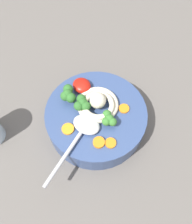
# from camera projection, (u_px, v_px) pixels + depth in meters

# --- Properties ---
(table_slab) EXTENTS (1.21, 1.21, 0.04)m
(table_slab) POSITION_uv_depth(u_px,v_px,m) (95.00, 141.00, 0.56)
(table_slab) COLOR #5B5651
(table_slab) RESTS_ON ground
(soup_bowl) EXTENTS (0.23, 0.23, 0.06)m
(soup_bowl) POSITION_uv_depth(u_px,v_px,m) (96.00, 118.00, 0.53)
(soup_bowl) COLOR #334775
(soup_bowl) RESTS_ON table_slab
(noodle_pile) EXTENTS (0.10, 0.10, 0.04)m
(noodle_pile) POSITION_uv_depth(u_px,v_px,m) (98.00, 104.00, 0.50)
(noodle_pile) COLOR beige
(noodle_pile) RESTS_ON soup_bowl
(soup_spoon) EXTENTS (0.09, 0.17, 0.02)m
(soup_spoon) POSITION_uv_depth(u_px,v_px,m) (83.00, 130.00, 0.48)
(soup_spoon) COLOR #B7B7BC
(soup_spoon) RESTS_ON soup_bowl
(chili_sauce_dollop) EXTENTS (0.04, 0.04, 0.02)m
(chili_sauce_dollop) POSITION_uv_depth(u_px,v_px,m) (82.00, 85.00, 0.53)
(chili_sauce_dollop) COLOR #B2190F
(chili_sauce_dollop) RESTS_ON soup_bowl
(broccoli_floret_beside_noodles) EXTENTS (0.04, 0.04, 0.03)m
(broccoli_floret_beside_noodles) POSITION_uv_depth(u_px,v_px,m) (82.00, 103.00, 0.49)
(broccoli_floret_beside_noodles) COLOR #7A9E60
(broccoli_floret_beside_noodles) RESTS_ON soup_bowl
(broccoli_floret_right) EXTENTS (0.04, 0.03, 0.03)m
(broccoli_floret_right) POSITION_uv_depth(u_px,v_px,m) (109.00, 119.00, 0.48)
(broccoli_floret_right) COLOR #7A9E60
(broccoli_floret_right) RESTS_ON soup_bowl
(broccoli_floret_rear) EXTENTS (0.04, 0.04, 0.03)m
(broccoli_floret_rear) POSITION_uv_depth(u_px,v_px,m) (69.00, 94.00, 0.50)
(broccoli_floret_rear) COLOR #7A9E60
(broccoli_floret_rear) RESTS_ON soup_bowl
(carrot_slice_front) EXTENTS (0.02, 0.02, 0.01)m
(carrot_slice_front) POSITION_uv_depth(u_px,v_px,m) (99.00, 142.00, 0.47)
(carrot_slice_front) COLOR orange
(carrot_slice_front) RESTS_ON soup_bowl
(carrot_slice_extra_a) EXTENTS (0.03, 0.03, 0.01)m
(carrot_slice_extra_a) POSITION_uv_depth(u_px,v_px,m) (68.00, 129.00, 0.48)
(carrot_slice_extra_a) COLOR orange
(carrot_slice_extra_a) RESTS_ON soup_bowl
(carrot_slice_center) EXTENTS (0.02, 0.02, 0.00)m
(carrot_slice_center) POSITION_uv_depth(u_px,v_px,m) (111.00, 143.00, 0.47)
(carrot_slice_center) COLOR orange
(carrot_slice_center) RESTS_ON soup_bowl
(carrot_slice_extra_b) EXTENTS (0.02, 0.02, 0.00)m
(carrot_slice_extra_b) POSITION_uv_depth(u_px,v_px,m) (124.00, 109.00, 0.51)
(carrot_slice_extra_b) COLOR orange
(carrot_slice_extra_b) RESTS_ON soup_bowl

